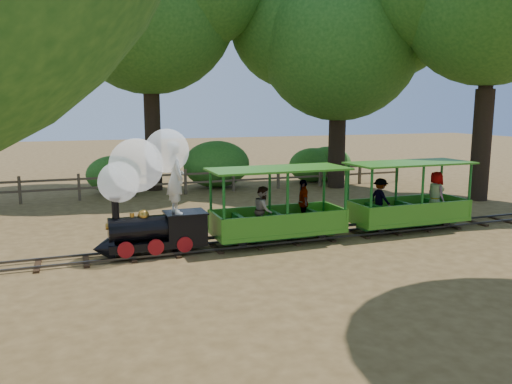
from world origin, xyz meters
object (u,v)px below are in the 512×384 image
object	(u,v)px
locomotive	(147,184)
fence	(210,179)
carriage_front	(279,213)
carriage_rear	(408,202)

from	to	relation	value
locomotive	fence	distance (m)	8.78
locomotive	fence	world-z (taller)	locomotive
locomotive	carriage_front	bearing A→B (deg)	-1.46
locomotive	carriage_front	xyz separation A→B (m)	(3.25, -0.08, -0.91)
carriage_front	carriage_rear	world-z (taller)	same
locomotive	fence	size ratio (longest dim) A/B	0.16
locomotive	carriage_rear	distance (m)	7.23
carriage_front	fence	size ratio (longest dim) A/B	0.19
locomotive	carriage_rear	xyz separation A→B (m)	(7.17, -0.06, -0.90)
carriage_rear	fence	distance (m)	8.77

